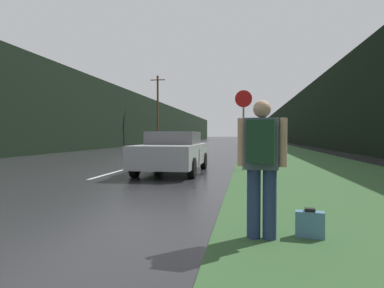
% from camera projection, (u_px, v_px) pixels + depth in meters
% --- Properties ---
extents(grass_verge, '(6.00, 240.00, 0.02)m').
position_uv_depth(grass_verge, '(267.00, 146.00, 41.63)').
color(grass_verge, '#33562D').
rests_on(grass_verge, ground_plane).
extents(lane_stripe_b, '(0.12, 3.00, 0.01)m').
position_uv_depth(lane_stripe_b, '(108.00, 174.00, 11.56)').
color(lane_stripe_b, silver).
rests_on(lane_stripe_b, ground_plane).
extents(lane_stripe_c, '(0.12, 3.00, 0.01)m').
position_uv_depth(lane_stripe_c, '(160.00, 159.00, 18.47)').
color(lane_stripe_c, silver).
rests_on(lane_stripe_c, ground_plane).
extents(lane_stripe_d, '(0.12, 3.00, 0.01)m').
position_uv_depth(lane_stripe_d, '(183.00, 153.00, 25.39)').
color(lane_stripe_d, silver).
rests_on(lane_stripe_d, ground_plane).
extents(lane_stripe_e, '(0.12, 3.00, 0.01)m').
position_uv_depth(lane_stripe_e, '(197.00, 149.00, 32.30)').
color(lane_stripe_e, silver).
rests_on(lane_stripe_e, ground_plane).
extents(treeline_far_side, '(2.00, 140.00, 6.70)m').
position_uv_depth(treeline_far_side, '(152.00, 122.00, 54.11)').
color(treeline_far_side, black).
rests_on(treeline_far_side, ground_plane).
extents(treeline_near_side, '(2.00, 140.00, 7.46)m').
position_uv_depth(treeline_near_side, '(305.00, 119.00, 50.47)').
color(treeline_near_side, black).
rests_on(treeline_near_side, ground_plane).
extents(utility_pole_far, '(1.80, 0.24, 8.49)m').
position_uv_depth(utility_pole_far, '(158.00, 110.00, 41.28)').
color(utility_pole_far, '#4C3823').
rests_on(utility_pole_far, ground_plane).
extents(stop_sign, '(0.63, 0.07, 2.96)m').
position_uv_depth(stop_sign, '(243.00, 123.00, 12.54)').
color(stop_sign, slate).
rests_on(stop_sign, ground_plane).
extents(hitchhiker_with_backpack, '(0.60, 0.45, 1.75)m').
position_uv_depth(hitchhiker_with_backpack, '(262.00, 160.00, 4.22)').
color(hitchhiker_with_backpack, navy).
rests_on(hitchhiker_with_backpack, ground_plane).
extents(suitcase, '(0.37, 0.19, 0.39)m').
position_uv_depth(suitcase, '(310.00, 225.00, 4.32)').
color(suitcase, teal).
rests_on(suitcase, ground_plane).
extents(car_passing_near, '(2.01, 4.72, 1.44)m').
position_uv_depth(car_passing_near, '(173.00, 152.00, 11.99)').
color(car_passing_near, '#9E9EA3').
rests_on(car_passing_near, ground_plane).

